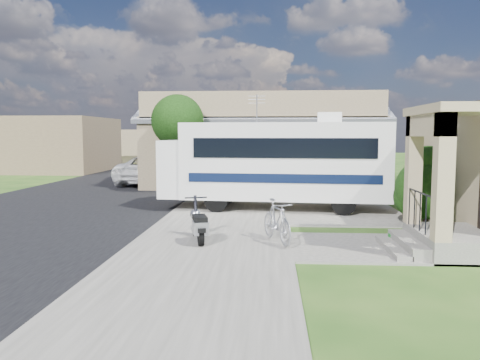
# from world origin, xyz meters

# --- Properties ---
(ground) EXTENTS (120.00, 120.00, 0.00)m
(ground) POSITION_xyz_m (0.00, 0.00, 0.00)
(ground) COLOR #1C4211
(street_slab) EXTENTS (9.00, 80.00, 0.02)m
(street_slab) POSITION_xyz_m (-7.50, 10.00, 0.01)
(street_slab) COLOR black
(street_slab) RESTS_ON ground
(sidewalk_slab) EXTENTS (4.00, 80.00, 0.06)m
(sidewalk_slab) POSITION_xyz_m (-1.00, 10.00, 0.03)
(sidewalk_slab) COLOR #5D5A53
(sidewalk_slab) RESTS_ON ground
(driveway_slab) EXTENTS (7.00, 6.00, 0.05)m
(driveway_slab) POSITION_xyz_m (1.50, 4.50, 0.03)
(driveway_slab) COLOR #5D5A53
(driveway_slab) RESTS_ON ground
(walk_slab) EXTENTS (4.00, 3.00, 0.05)m
(walk_slab) POSITION_xyz_m (3.00, -1.00, 0.03)
(walk_slab) COLOR #5D5A53
(walk_slab) RESTS_ON ground
(warehouse) EXTENTS (12.50, 8.40, 5.04)m
(warehouse) POSITION_xyz_m (0.00, 13.97, 1.99)
(warehouse) COLOR brown
(warehouse) RESTS_ON ground
(distant_bldg_far) EXTENTS (10.00, 8.00, 4.00)m
(distant_bldg_far) POSITION_xyz_m (-17.00, 22.00, 2.00)
(distant_bldg_far) COLOR brown
(distant_bldg_far) RESTS_ON ground
(distant_bldg_near) EXTENTS (8.00, 7.00, 3.20)m
(distant_bldg_near) POSITION_xyz_m (-15.00, 34.00, 1.60)
(distant_bldg_near) COLOR brown
(distant_bldg_near) RESTS_ON ground
(street_tree_a) EXTENTS (2.44, 2.40, 4.58)m
(street_tree_a) POSITION_xyz_m (-3.70, 9.05, 3.25)
(street_tree_a) COLOR #322416
(street_tree_a) RESTS_ON ground
(street_tree_b) EXTENTS (2.44, 2.40, 4.73)m
(street_tree_b) POSITION_xyz_m (-3.70, 19.05, 3.39)
(street_tree_b) COLOR #322416
(street_tree_b) RESTS_ON ground
(street_tree_c) EXTENTS (2.44, 2.40, 4.42)m
(street_tree_c) POSITION_xyz_m (-3.70, 28.05, 3.10)
(street_tree_c) COLOR #322416
(street_tree_c) RESTS_ON ground
(motorhome) EXTENTS (8.24, 3.14, 4.14)m
(motorhome) POSITION_xyz_m (0.68, 4.73, 1.78)
(motorhome) COLOR silver
(motorhome) RESTS_ON ground
(shrub) EXTENTS (1.97, 1.89, 2.42)m
(shrub) POSITION_xyz_m (5.10, 1.70, 1.24)
(shrub) COLOR #322416
(shrub) RESTS_ON ground
(scooter) EXTENTS (0.77, 1.63, 1.08)m
(scooter) POSITION_xyz_m (-1.32, -0.84, 0.48)
(scooter) COLOR black
(scooter) RESTS_ON ground
(bicycle) EXTENTS (1.10, 1.84, 1.07)m
(bicycle) POSITION_xyz_m (0.64, -0.78, 0.53)
(bicycle) COLOR #A2A2AA
(bicycle) RESTS_ON ground
(pickup_truck) EXTENTS (3.81, 6.25, 1.62)m
(pickup_truck) POSITION_xyz_m (-5.84, 13.26, 0.81)
(pickup_truck) COLOR silver
(pickup_truck) RESTS_ON ground
(van) EXTENTS (3.80, 6.76, 1.85)m
(van) POSITION_xyz_m (-6.62, 20.16, 0.92)
(van) COLOR silver
(van) RESTS_ON ground
(garden_hose) EXTENTS (0.45, 0.45, 0.20)m
(garden_hose) POSITION_xyz_m (3.69, -0.40, 0.10)
(garden_hose) COLOR #14681E
(garden_hose) RESTS_ON ground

